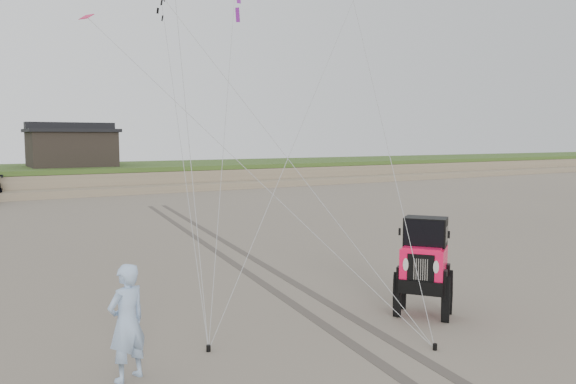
# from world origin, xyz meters

# --- Properties ---
(ground) EXTENTS (160.00, 160.00, 0.00)m
(ground) POSITION_xyz_m (0.00, 0.00, 0.00)
(ground) COLOR #6B6054
(ground) RESTS_ON ground
(dune_ridge) EXTENTS (160.00, 14.25, 1.73)m
(dune_ridge) POSITION_xyz_m (0.00, 37.50, 0.82)
(dune_ridge) COLOR #7A6B54
(dune_ridge) RESTS_ON ground
(cabin) EXTENTS (6.40, 5.40, 3.35)m
(cabin) POSITION_xyz_m (2.00, 37.00, 3.24)
(cabin) COLOR black
(cabin) RESTS_ON dune_ridge
(jeep) EXTENTS (4.90, 4.41, 1.73)m
(jeep) POSITION_xyz_m (2.83, 0.32, 0.86)
(jeep) COLOR #FF0F46
(jeep) RESTS_ON ground
(man) EXTENTS (0.82, 0.69, 1.90)m
(man) POSITION_xyz_m (-3.60, 0.36, 0.95)
(man) COLOR #84A3CC
(man) RESTS_ON ground
(stake_main) EXTENTS (0.08, 0.08, 0.12)m
(stake_main) POSITION_xyz_m (-2.02, 0.81, 0.06)
(stake_main) COLOR black
(stake_main) RESTS_ON ground
(stake_aux) EXTENTS (0.08, 0.08, 0.12)m
(stake_aux) POSITION_xyz_m (1.58, -1.27, 0.06)
(stake_aux) COLOR black
(stake_aux) RESTS_ON ground
(tire_tracks) EXTENTS (5.22, 29.74, 0.01)m
(tire_tracks) POSITION_xyz_m (2.00, 8.00, 0.00)
(tire_tracks) COLOR #4C443D
(tire_tracks) RESTS_ON ground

